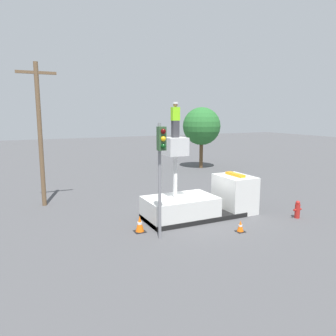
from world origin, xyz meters
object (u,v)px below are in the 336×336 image
Objects in this scene: bucket_truck at (202,201)px; worker at (175,120)px; fire_hydrant at (297,210)px; utility_pole at (40,130)px; traffic_cone_rear at (140,224)px; tree_left_bg at (202,126)px; traffic_light_pole at (161,158)px; traffic_cone_curbside at (240,226)px.

worker reaches higher than bucket_truck.
utility_pole reaches higher than fire_hydrant.
bucket_truck reaches higher than fire_hydrant.
fire_hydrant is 8.50m from traffic_cone_rear.
tree_left_bg reaches higher than worker.
utility_pole reaches higher than tree_left_bg.
fire_hydrant is (4.43, -2.47, -0.39)m from bucket_truck.
fire_hydrant is (6.07, -2.47, -4.75)m from worker.
fire_hydrant is 0.16× the size of tree_left_bg.
traffic_cone_curbside is (3.76, -0.78, -3.38)m from traffic_light_pole.
traffic_cone_curbside is (0.40, -2.81, -0.59)m from bucket_truck.
bucket_truck is at bearing 150.84° from fire_hydrant.
fire_hydrant is at bearing -11.67° from traffic_cone_rear.
traffic_light_pole is (-1.72, -2.04, -1.58)m from worker.
traffic_light_pole reaches higher than bucket_truck.
traffic_cone_rear is at bearing -130.14° from tree_left_bg.
utility_pole is at bearing 141.49° from bucket_truck.
traffic_cone_rear is 1.42× the size of traffic_cone_curbside.
fire_hydrant reaches higher than traffic_cone_curbside.
tree_left_bg is at bearing 26.09° from utility_pole.
worker is 5.39m from traffic_cone_rear.
fire_hydrant is 1.22× the size of traffic_cone_rear.
tree_left_bg is (9.96, 13.73, -0.99)m from worker.
worker is 0.28× the size of tree_left_bg.
fire_hydrant reaches higher than traffic_cone_rear.
worker is at bearing 180.00° from bucket_truck.
traffic_cone_curbside is (-4.03, -0.34, -0.21)m from fire_hydrant.
tree_left_bg reaches higher than fire_hydrant.
utility_pole is at bearing 131.98° from traffic_cone_curbside.
worker is 8.10m from fire_hydrant.
bucket_truck is at bearing -121.24° from tree_left_bg.
utility_pole is (-11.94, 8.45, 4.07)m from fire_hydrant.
bucket_truck is 4.66m from worker.
traffic_cone_rear is (-3.89, -0.76, -0.48)m from bucket_truck.
bucket_truck is 4.82m from traffic_light_pole.
bucket_truck is 6.50× the size of fire_hydrant.
traffic_cone_rear is at bearing 168.33° from fire_hydrant.
bucket_truck is 11.24× the size of traffic_cone_curbside.
traffic_light_pole is at bearing 168.34° from traffic_cone_curbside.
traffic_light_pole is 8.43m from fire_hydrant.
traffic_light_pole is at bearing -67.69° from traffic_cone_rear.
utility_pole is (-7.51, 5.97, 3.69)m from bucket_truck.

